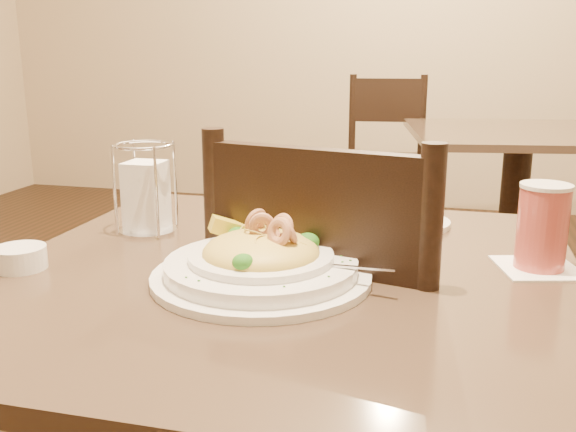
% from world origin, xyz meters
% --- Properties ---
extents(main_table, '(0.90, 0.90, 0.72)m').
position_xyz_m(main_table, '(0.00, 0.00, 0.49)').
color(main_table, black).
rests_on(main_table, ground).
extents(background_table, '(1.04, 1.04, 0.72)m').
position_xyz_m(background_table, '(0.53, 1.97, 0.49)').
color(background_table, black).
rests_on(background_table, ground).
extents(dining_chair_near, '(0.50, 0.50, 0.93)m').
position_xyz_m(dining_chair_near, '(0.07, 0.14, 0.50)').
color(dining_chair_near, black).
rests_on(dining_chair_near, ground).
extents(dining_chair_far, '(0.46, 0.46, 0.93)m').
position_xyz_m(dining_chair_far, '(-0.10, 2.58, 0.50)').
color(dining_chair_far, black).
rests_on(dining_chair_far, ground).
extents(pasta_bowl, '(0.36, 0.33, 0.10)m').
position_xyz_m(pasta_bowl, '(-0.02, -0.06, 0.75)').
color(pasta_bowl, white).
rests_on(pasta_bowl, main_table).
extents(drink_glass, '(0.15, 0.15, 0.14)m').
position_xyz_m(drink_glass, '(0.38, 0.10, 0.79)').
color(drink_glass, white).
rests_on(drink_glass, main_table).
extents(bread_basket, '(0.24, 0.21, 0.06)m').
position_xyz_m(bread_basket, '(-0.06, 0.24, 0.74)').
color(bread_basket, black).
rests_on(bread_basket, main_table).
extents(napkin_caddy, '(0.11, 0.11, 0.17)m').
position_xyz_m(napkin_caddy, '(-0.30, 0.14, 0.79)').
color(napkin_caddy, silver).
rests_on(napkin_caddy, main_table).
extents(side_plate, '(0.20, 0.20, 0.01)m').
position_xyz_m(side_plate, '(0.16, 0.31, 0.73)').
color(side_plate, white).
rests_on(side_plate, main_table).
extents(butter_ramekin, '(0.10, 0.10, 0.04)m').
position_xyz_m(butter_ramekin, '(-0.40, -0.10, 0.74)').
color(butter_ramekin, white).
rests_on(butter_ramekin, main_table).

